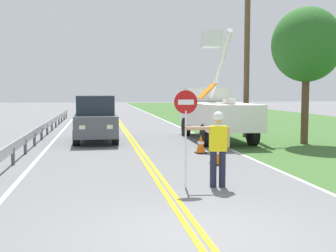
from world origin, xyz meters
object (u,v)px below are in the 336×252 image
traffic_cone_lead (217,154)px  roadside_tree_verge (307,45)px  stop_sign_paddle (186,117)px  traffic_cone_mid (201,144)px  utility_pole_near (247,45)px  flagger_worker (218,144)px  oncoming_suv_nearest (95,118)px  utility_bucket_truck (214,110)px

traffic_cone_lead → roadside_tree_verge: 7.89m
stop_sign_paddle → traffic_cone_lead: bearing=61.1°
traffic_cone_mid → utility_pole_near: bearing=55.0°
flagger_worker → utility_pole_near: (4.56, 10.63, 3.54)m
traffic_cone_lead → roadside_tree_verge: (5.22, 4.42, 3.93)m
traffic_cone_mid → oncoming_suv_nearest: bearing=131.6°
utility_bucket_truck → oncoming_suv_nearest: 5.63m
traffic_cone_lead → stop_sign_paddle: bearing=-118.9°
flagger_worker → traffic_cone_mid: (0.95, 5.48, -0.71)m
roadside_tree_verge → oncoming_suv_nearest: bearing=165.1°
stop_sign_paddle → utility_pole_near: (5.33, 10.56, 2.88)m
oncoming_suv_nearest → utility_bucket_truck: bearing=-0.0°
stop_sign_paddle → traffic_cone_mid: size_ratio=3.33×
stop_sign_paddle → utility_pole_near: size_ratio=0.26×
oncoming_suv_nearest → roadside_tree_verge: size_ratio=0.79×
utility_bucket_truck → traffic_cone_lead: utility_bucket_truck is taller
flagger_worker → utility_bucket_truck: 10.21m
utility_pole_near → traffic_cone_lead: bearing=-115.9°
oncoming_suv_nearest → utility_pole_near: size_ratio=0.53×
stop_sign_paddle → utility_bucket_truck: size_ratio=0.34×
utility_pole_near → stop_sign_paddle: bearing=-116.8°
oncoming_suv_nearest → traffic_cone_lead: (3.81, -6.82, -0.72)m
roadside_tree_verge → traffic_cone_lead: bearing=-139.8°
utility_pole_near → roadside_tree_verge: utility_pole_near is taller
utility_bucket_truck → stop_sign_paddle: bearing=-109.4°
oncoming_suv_nearest → traffic_cone_mid: size_ratio=6.63×
flagger_worker → utility_pole_near: 12.10m
utility_bucket_truck → utility_pole_near: 3.78m
stop_sign_paddle → utility_pole_near: bearing=63.2°
stop_sign_paddle → utility_bucket_truck: 10.38m
traffic_cone_lead → roadside_tree_verge: roadside_tree_verge is taller
oncoming_suv_nearest → roadside_tree_verge: bearing=-14.9°
utility_bucket_truck → roadside_tree_verge: size_ratio=1.16×
stop_sign_paddle → roadside_tree_verge: 10.40m
traffic_cone_mid → flagger_worker: bearing=-99.8°
stop_sign_paddle → oncoming_suv_nearest: size_ratio=0.50×
utility_pole_near → traffic_cone_mid: utility_pole_near is taller
flagger_worker → roadside_tree_verge: size_ratio=0.31×
utility_bucket_truck → traffic_cone_mid: (-1.73, -4.37, -1.07)m
utility_pole_near → traffic_cone_mid: 7.59m
utility_bucket_truck → utility_pole_near: bearing=22.5°
roadside_tree_verge → stop_sign_paddle: bearing=-132.9°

